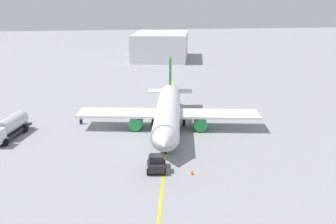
# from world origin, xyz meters

# --- Properties ---
(ground_plane) EXTENTS (400.00, 400.00, 0.00)m
(ground_plane) POSITION_xyz_m (0.00, 0.00, 0.00)
(ground_plane) COLOR #939399
(airplane) EXTENTS (30.15, 29.73, 9.85)m
(airplane) POSITION_xyz_m (-0.46, 0.08, 2.74)
(airplane) COLOR white
(airplane) RESTS_ON ground
(fuel_tanker) EXTENTS (9.84, 4.94, 3.15)m
(fuel_tanker) POSITION_xyz_m (-0.04, -24.48, 1.71)
(fuel_tanker) COLOR #2D2D33
(fuel_tanker) RESTS_ON ground
(pushback_tug) EXTENTS (3.82, 2.71, 2.20)m
(pushback_tug) POSITION_xyz_m (14.50, -3.61, 1.01)
(pushback_tug) COLOR #232328
(pushback_tug) RESTS_ON ground
(refueling_worker) EXTENTS (0.50, 0.61, 1.71)m
(refueling_worker) POSITION_xyz_m (-4.97, -14.16, 0.82)
(refueling_worker) COLOR navy
(refueling_worker) RESTS_ON ground
(safety_cone_nose) EXTENTS (0.50, 0.50, 0.55)m
(safety_cone_nose) POSITION_xyz_m (16.25, 0.52, 0.28)
(safety_cone_nose) COLOR #F2590F
(safety_cone_nose) RESTS_ON ground
(distant_hangar) EXTENTS (28.71, 23.14, 9.01)m
(distant_hangar) POSITION_xyz_m (-73.34, 8.38, 4.50)
(distant_hangar) COLOR silver
(distant_hangar) RESTS_ON ground
(taxi_line_marking) EXTENTS (74.53, 14.06, 0.01)m
(taxi_line_marking) POSITION_xyz_m (0.00, 0.00, 0.01)
(taxi_line_marking) COLOR yellow
(taxi_line_marking) RESTS_ON ground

